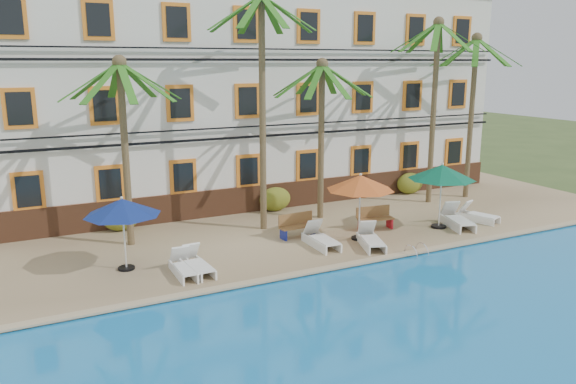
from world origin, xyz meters
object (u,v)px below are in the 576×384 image
lounger_f (477,215)px  lounger_a (184,267)px  lounger_d (371,239)px  lounger_e (457,219)px  umbrella_blue (122,207)px  lounger_b (196,264)px  palm_b (262,82)px  pool_ladder (416,254)px  umbrella_green (442,172)px  lounger_c (321,239)px  bench_left (297,225)px  umbrella_red (360,183)px  bench_right (375,218)px  palm_c (322,116)px  palm_e (473,94)px  palm_d (435,87)px  palm_a (123,124)px

lounger_f → lounger_a: bearing=-177.8°
lounger_d → lounger_e: size_ratio=0.91×
umbrella_blue → lounger_b: (1.97, -1.32, -1.82)m
palm_b → pool_ladder: size_ratio=12.58×
umbrella_green → lounger_c: 5.91m
bench_left → umbrella_blue: bearing=-174.6°
umbrella_red → bench_right: size_ratio=1.67×
lounger_b → palm_c: bearing=29.9°
umbrella_blue → lounger_a: bearing=-40.5°
umbrella_green → bench_left: (-5.80, 1.50, -1.84)m
umbrella_blue → umbrella_red: 8.67m
palm_e → umbrella_red: palm_e is taller
umbrella_blue → lounger_c: umbrella_blue is taller
palm_d → palm_e: 2.44m
lounger_a → palm_d: bearing=16.9°
palm_e → lounger_b: bearing=-165.2°
palm_d → palm_e: (2.41, 0.02, -0.37)m
palm_e → lounger_d: size_ratio=4.04×
lounger_e → umbrella_red: bearing=175.1°
lounger_b → lounger_f: 12.62m
palm_a → palm_c: 8.18m
umbrella_blue → umbrella_green: umbrella_green is taller
palm_a → lounger_a: palm_a is taller
lounger_e → palm_b: bearing=155.4°
lounger_e → bench_left: (-6.54, 1.74, 0.15)m
lounger_c → bench_right: (3.10, 0.96, 0.18)m
palm_d → bench_left: 9.94m
palm_e → lounger_a: bearing=-165.5°
lounger_c → bench_left: bench_left is taller
umbrella_blue → lounger_a: umbrella_blue is taller
umbrella_red → lounger_b: size_ratio=1.38×
palm_e → umbrella_blue: (-17.38, -2.74, -3.04)m
pool_ladder → lounger_b: bearing=167.0°
palm_a → lounger_c: size_ratio=3.58×
umbrella_green → lounger_c: umbrella_green is taller
lounger_a → bench_left: bench_left is taller
palm_b → umbrella_blue: palm_b is taller
palm_e → lounger_e: bearing=-137.4°
lounger_e → lounger_f: lounger_e is taller
palm_a → lounger_b: bearing=-71.5°
palm_c → lounger_e: bearing=-40.8°
palm_a → palm_d: bearing=0.6°
palm_c → palm_d: 6.21m
palm_e → lounger_b: 16.66m
lounger_a → pool_ladder: (7.96, -1.71, -0.27)m
palm_b → lounger_c: palm_b is taller
lounger_f → lounger_d: bearing=-172.2°
umbrella_blue → bench_left: size_ratio=1.62×
pool_ladder → palm_d: bearing=46.8°
palm_d → lounger_e: size_ratio=3.99×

